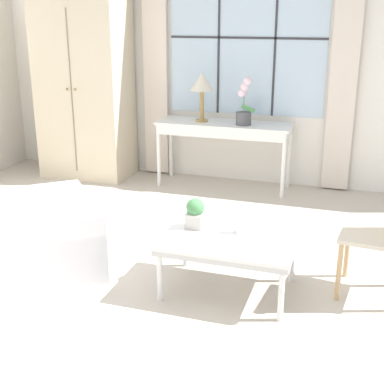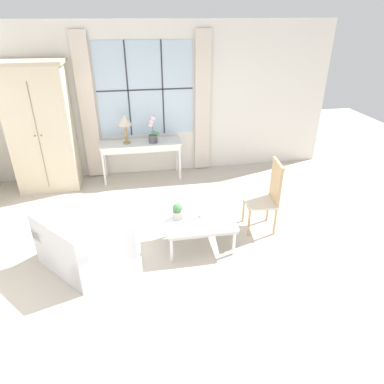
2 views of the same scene
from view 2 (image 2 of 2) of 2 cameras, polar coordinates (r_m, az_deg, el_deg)
name	(u,v)px [view 2 (image 2 of 2)]	position (r m, az deg, el deg)	size (l,w,h in m)	color
ground_plane	(167,265)	(4.54, -4.25, -11.99)	(14.00, 14.00, 0.00)	#BCB2A3
wall_back_windowed	(146,102)	(6.68, -7.66, 14.64)	(7.20, 0.14, 2.80)	silver
armoire	(41,128)	(6.56, -23.80, 9.73)	(1.11, 0.67, 2.22)	beige
console_table	(141,146)	(6.57, -8.51, 7.55)	(1.50, 0.48, 0.74)	white
table_lamp	(125,121)	(6.40, -11.14, 11.48)	(0.26, 0.26, 0.54)	#9E7F47
potted_orchid	(153,132)	(6.44, -6.58, 9.87)	(0.21, 0.17, 0.52)	#4C4C51
armchair_upholstered	(84,246)	(4.63, -17.61, -8.62)	(1.27, 1.29, 0.73)	#B2B2B7
side_chair_wooden	(268,193)	(5.05, 12.60, -0.18)	(0.48, 0.48, 1.07)	beige
coffee_table	(199,223)	(4.65, 1.22, -5.12)	(0.93, 0.66, 0.42)	silver
potted_plant_small	(178,211)	(4.61, -2.42, -3.17)	(0.13, 0.13, 0.22)	#BCB7AD
pillar_candle	(202,212)	(4.67, 1.67, -3.35)	(0.09, 0.09, 0.15)	silver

